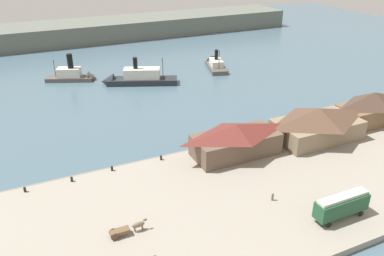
# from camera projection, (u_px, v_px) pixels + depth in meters

# --- Properties ---
(ground_plane) EXTENTS (320.00, 320.00, 0.00)m
(ground_plane) POSITION_uv_depth(u_px,v_px,m) (219.00, 139.00, 89.89)
(ground_plane) COLOR #476070
(quay_promenade) EXTENTS (110.00, 36.00, 1.20)m
(quay_promenade) POSITION_uv_depth(u_px,v_px,m) (277.00, 186.00, 71.65)
(quay_promenade) COLOR gray
(quay_promenade) RESTS_ON ground
(seawall_edge) EXTENTS (110.00, 0.80, 1.00)m
(seawall_edge) POSITION_uv_depth(u_px,v_px,m) (227.00, 144.00, 86.73)
(seawall_edge) COLOR slate
(seawall_edge) RESTS_ON ground
(ferry_shed_west_terminal) EXTENTS (17.83, 8.39, 6.61)m
(ferry_shed_west_terminal) POSITION_uv_depth(u_px,v_px,m) (236.00, 139.00, 79.77)
(ferry_shed_west_terminal) COLOR brown
(ferry_shed_west_terminal) RESTS_ON quay_promenade
(ferry_shed_east_terminal) EXTENTS (19.08, 10.86, 7.12)m
(ferry_shed_east_terminal) POSITION_uv_depth(u_px,v_px,m) (318.00, 123.00, 86.22)
(ferry_shed_east_terminal) COLOR #847056
(ferry_shed_east_terminal) RESTS_ON quay_promenade
(ferry_shed_customs_shed) EXTENTS (16.39, 8.25, 7.47)m
(ferry_shed_customs_shed) POSITION_uv_depth(u_px,v_px,m) (372.00, 107.00, 93.94)
(ferry_shed_customs_shed) COLOR brown
(ferry_shed_customs_shed) RESTS_ON quay_promenade
(street_tram) EXTENTS (9.39, 2.58, 4.13)m
(street_tram) POSITION_uv_depth(u_px,v_px,m) (342.00, 205.00, 61.77)
(street_tram) COLOR #1E4C2D
(street_tram) RESTS_ON quay_promenade
(horse_cart) EXTENTS (5.83, 1.35, 1.87)m
(horse_cart) POSITION_uv_depth(u_px,v_px,m) (127.00, 229.00, 58.91)
(horse_cart) COLOR brown
(horse_cart) RESTS_ON quay_promenade
(pedestrian_walking_east) EXTENTS (0.37, 0.37, 1.51)m
(pedestrian_walking_east) POSITION_uv_depth(u_px,v_px,m) (273.00, 197.00, 66.62)
(pedestrian_walking_east) COLOR #6B5B4C
(pedestrian_walking_east) RESTS_ON quay_promenade
(mooring_post_west) EXTENTS (0.44, 0.44, 0.90)m
(mooring_post_west) POSITION_uv_depth(u_px,v_px,m) (112.00, 169.00, 75.22)
(mooring_post_west) COLOR black
(mooring_post_west) RESTS_ON quay_promenade
(mooring_post_east) EXTENTS (0.44, 0.44, 0.90)m
(mooring_post_east) POSITION_uv_depth(u_px,v_px,m) (161.00, 158.00, 78.90)
(mooring_post_east) COLOR black
(mooring_post_east) RESTS_ON quay_promenade
(mooring_post_center_west) EXTENTS (0.44, 0.44, 0.90)m
(mooring_post_center_west) POSITION_uv_depth(u_px,v_px,m) (25.00, 190.00, 68.92)
(mooring_post_center_west) COLOR black
(mooring_post_center_west) RESTS_ON quay_promenade
(mooring_post_center_east) EXTENTS (0.44, 0.44, 0.90)m
(mooring_post_center_east) POSITION_uv_depth(u_px,v_px,m) (72.00, 179.00, 71.89)
(mooring_post_center_east) COLOR black
(mooring_post_center_east) RESTS_ON quay_promenade
(ferry_near_quay) EXTENTS (16.41, 10.29, 10.15)m
(ferry_near_quay) POSITION_uv_depth(u_px,v_px,m) (75.00, 75.00, 126.33)
(ferry_near_quay) COLOR #514C47
(ferry_near_quay) RESTS_ON ground
(ferry_moored_east) EXTENTS (23.79, 13.84, 9.98)m
(ferry_moored_east) POSITION_uv_depth(u_px,v_px,m) (135.00, 78.00, 123.21)
(ferry_moored_east) COLOR #23282D
(ferry_moored_east) RESTS_ON ground
(ferry_approaching_east) EXTENTS (9.42, 16.62, 9.58)m
(ferry_approaching_east) POSITION_uv_depth(u_px,v_px,m) (215.00, 64.00, 138.92)
(ferry_approaching_east) COLOR #514C47
(ferry_approaching_east) RESTS_ON ground
(far_headland) EXTENTS (180.00, 24.00, 8.00)m
(far_headland) POSITION_uv_depth(u_px,v_px,m) (103.00, 30.00, 178.05)
(far_headland) COLOR #60665B
(far_headland) RESTS_ON ground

